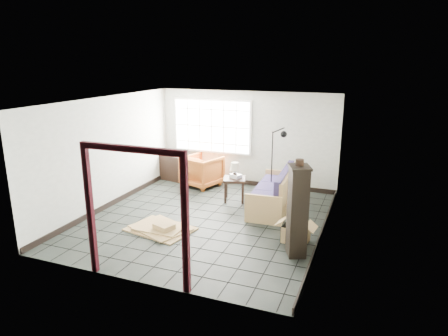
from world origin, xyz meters
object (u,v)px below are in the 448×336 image
at_px(armchair, 202,169).
at_px(side_table, 234,182).
at_px(tall_shelf, 298,210).
at_px(futon_sofa, 275,194).

height_order(armchair, side_table, armchair).
distance_m(side_table, tall_shelf, 3.05).
xyz_separation_m(futon_sofa, armchair, (-2.32, 0.95, 0.13)).
bearing_deg(futon_sofa, side_table, 169.71).
distance_m(armchair, side_table, 1.48).
relative_size(futon_sofa, tall_shelf, 1.31).
height_order(futon_sofa, armchair, futon_sofa).
bearing_deg(tall_shelf, futon_sofa, 90.40).
distance_m(futon_sofa, armchair, 2.51).
bearing_deg(armchair, side_table, 164.61).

